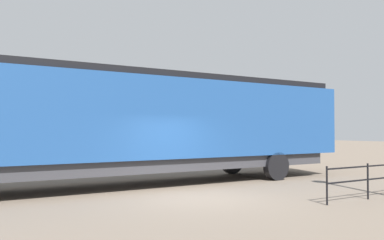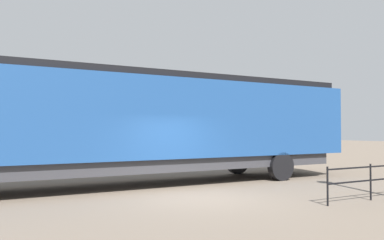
{
  "view_description": "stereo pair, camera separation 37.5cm",
  "coord_description": "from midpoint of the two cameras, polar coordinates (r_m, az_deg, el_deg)",
  "views": [
    {
      "loc": [
        9.95,
        -6.35,
        1.95
      ],
      "look_at": [
        0.33,
        -0.4,
        2.24
      ],
      "focal_mm": 38.18,
      "sensor_mm": 36.0,
      "label": 1
    },
    {
      "loc": [
        10.14,
        -6.03,
        1.95
      ],
      "look_at": [
        0.33,
        -0.4,
        2.24
      ],
      "focal_mm": 38.18,
      "sensor_mm": 36.0,
      "label": 2
    }
  ],
  "objects": [
    {
      "name": "ground_plane",
      "position": [
        11.96,
        1.82,
        -10.85
      ],
      "size": [
        120.0,
        120.0,
        0.0
      ],
      "primitive_type": "plane",
      "color": "#756656"
    },
    {
      "name": "locomotive",
      "position": [
        14.66,
        -6.17,
        -0.3
      ],
      "size": [
        3.16,
        18.15,
        3.98
      ],
      "color": "navy",
      "rests_on": "ground_plane"
    }
  ]
}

